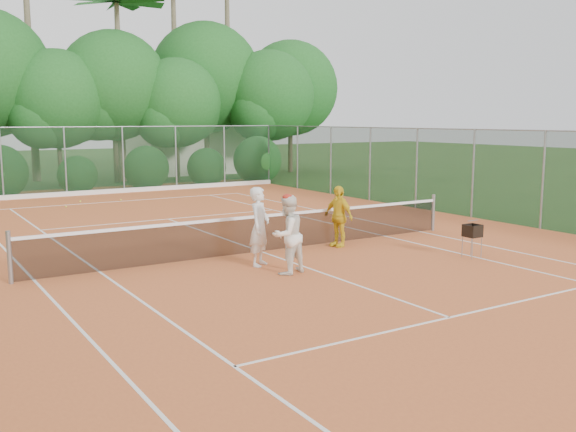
% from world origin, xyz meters
% --- Properties ---
extents(ground, '(120.00, 120.00, 0.00)m').
position_xyz_m(ground, '(0.00, 0.00, 0.00)').
color(ground, '#264719').
rests_on(ground, ground).
extents(clay_court, '(18.00, 36.00, 0.02)m').
position_xyz_m(clay_court, '(0.00, 0.00, 0.01)').
color(clay_court, '#CB622E').
rests_on(clay_court, ground).
extents(club_building, '(8.00, 5.00, 3.00)m').
position_xyz_m(club_building, '(9.00, 24.00, 1.50)').
color(club_building, beige).
rests_on(club_building, ground).
extents(tennis_net, '(11.97, 0.10, 1.10)m').
position_xyz_m(tennis_net, '(0.00, 0.00, 0.53)').
color(tennis_net, gray).
rests_on(tennis_net, clay_court).
extents(player_white, '(0.79, 0.76, 1.82)m').
position_xyz_m(player_white, '(-0.80, -1.27, 0.93)').
color(player_white, white).
rests_on(player_white, clay_court).
extents(player_center_grp, '(0.98, 0.85, 1.76)m').
position_xyz_m(player_center_grp, '(-0.67, -2.28, 0.89)').
color(player_center_grp, white).
rests_on(player_center_grp, clay_court).
extents(player_yellow, '(0.55, 1.00, 1.62)m').
position_xyz_m(player_yellow, '(2.07, -0.43, 0.83)').
color(player_yellow, yellow).
rests_on(player_yellow, clay_court).
extents(ball_hopper, '(0.36, 0.36, 0.81)m').
position_xyz_m(ball_hopper, '(4.01, -3.26, 0.67)').
color(ball_hopper, gray).
rests_on(ball_hopper, clay_court).
extents(stray_ball_a, '(0.07, 0.07, 0.07)m').
position_xyz_m(stray_ball_a, '(-2.23, 11.18, 0.05)').
color(stray_ball_a, '#CADF34').
rests_on(stray_ball_a, clay_court).
extents(stray_ball_b, '(0.07, 0.07, 0.07)m').
position_xyz_m(stray_ball_b, '(-1.34, 12.53, 0.05)').
color(stray_ball_b, '#D9F037').
rests_on(stray_ball_b, clay_court).
extents(stray_ball_c, '(0.07, 0.07, 0.07)m').
position_xyz_m(stray_ball_c, '(0.19, 12.08, 0.05)').
color(stray_ball_c, yellow).
rests_on(stray_ball_c, clay_court).
extents(court_markings, '(11.03, 23.83, 0.01)m').
position_xyz_m(court_markings, '(0.00, 0.00, 0.02)').
color(court_markings, white).
rests_on(court_markings, clay_court).
extents(fence_back, '(18.07, 0.07, 3.00)m').
position_xyz_m(fence_back, '(0.00, 15.00, 1.52)').
color(fence_back, '#19381E').
rests_on(fence_back, clay_court).
extents(fence_right, '(0.07, 33.07, 3.00)m').
position_xyz_m(fence_right, '(9.00, -1.50, 1.52)').
color(fence_right, '#19381E').
rests_on(fence_right, clay_court).
extents(tropical_treeline, '(32.10, 8.49, 15.03)m').
position_xyz_m(tropical_treeline, '(1.43, 20.22, 5.11)').
color(tropical_treeline, brown).
rests_on(tropical_treeline, ground).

